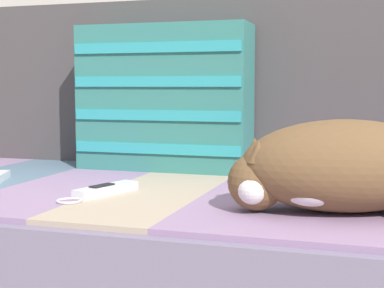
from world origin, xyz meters
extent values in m
cube|color=slate|center=(0.00, 0.12, 0.29)|extent=(2.03, 0.85, 0.21)
cube|color=slate|center=(-0.65, 0.10, 0.40)|extent=(0.22, 0.77, 0.01)
cube|color=gray|center=(-0.43, 0.10, 0.40)|extent=(0.22, 0.77, 0.01)
cube|color=tan|center=(-0.22, 0.10, 0.40)|extent=(0.22, 0.77, 0.01)
cube|color=gray|center=(0.00, 0.10, 0.40)|extent=(0.22, 0.77, 0.01)
cube|color=gray|center=(0.22, 0.10, 0.40)|extent=(0.22, 0.77, 0.01)
cube|color=#474242|center=(0.00, 0.48, 0.63)|extent=(2.03, 0.14, 0.45)
cube|color=#337A70|center=(-0.31, 0.34, 0.59)|extent=(0.45, 0.13, 0.38)
cube|color=teal|center=(-0.31, 0.27, 0.47)|extent=(0.44, 0.01, 0.03)
cube|color=teal|center=(-0.31, 0.27, 0.55)|extent=(0.44, 0.01, 0.03)
cube|color=teal|center=(-0.31, 0.27, 0.64)|extent=(0.44, 0.01, 0.03)
cube|color=teal|center=(-0.31, 0.27, 0.72)|extent=(0.44, 0.01, 0.03)
ellipsoid|color=brown|center=(0.17, -0.06, 0.49)|extent=(0.41, 0.31, 0.16)
sphere|color=brown|center=(0.03, -0.11, 0.46)|extent=(0.10, 0.10, 0.10)
sphere|color=white|center=(0.03, -0.14, 0.45)|extent=(0.06, 0.06, 0.06)
ellipsoid|color=white|center=(0.12, -0.13, 0.46)|extent=(0.11, 0.05, 0.07)
cone|color=brown|center=(0.03, -0.14, 0.52)|extent=(0.04, 0.04, 0.04)
cone|color=brown|center=(0.02, -0.08, 0.52)|extent=(0.04, 0.04, 0.04)
cube|color=white|center=(-0.30, -0.04, 0.42)|extent=(0.08, 0.16, 0.02)
cube|color=black|center=(-0.30, -0.05, 0.43)|extent=(0.04, 0.06, 0.00)
cube|color=black|center=(-0.28, 0.03, 0.42)|extent=(0.03, 0.02, 0.02)
torus|color=silver|center=(-0.33, -0.14, 0.41)|extent=(0.06, 0.06, 0.01)
cube|color=black|center=(-0.63, 0.08, 0.42)|extent=(0.03, 0.02, 0.02)
camera|label=1|loc=(0.23, -1.11, 0.63)|focal=55.00mm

